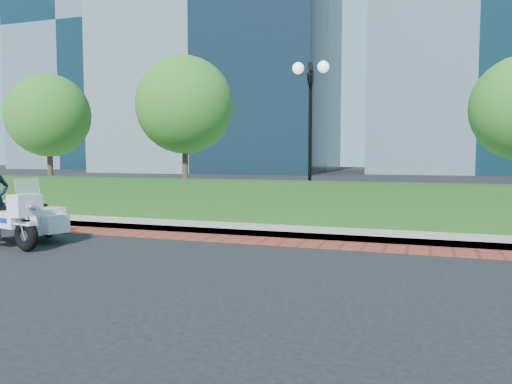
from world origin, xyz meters
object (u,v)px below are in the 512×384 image
(tree_a, at_px, (49,116))
(police_motorcycle, at_px, (13,213))
(lamppost, at_px, (310,113))
(tree_b, at_px, (185,105))

(tree_a, xyz_separation_m, police_motorcycle, (5.10, -6.94, -2.59))
(police_motorcycle, bearing_deg, lamppost, 62.91)
(lamppost, relative_size, police_motorcycle, 1.86)
(lamppost, height_order, police_motorcycle, lamppost)
(tree_a, distance_m, tree_b, 5.50)
(lamppost, xyz_separation_m, police_motorcycle, (-4.90, -5.64, -2.32))
(tree_b, height_order, police_motorcycle, tree_b)
(tree_a, height_order, police_motorcycle, tree_a)
(lamppost, height_order, tree_a, tree_a)
(lamppost, xyz_separation_m, tree_a, (-10.00, 1.30, 0.26))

